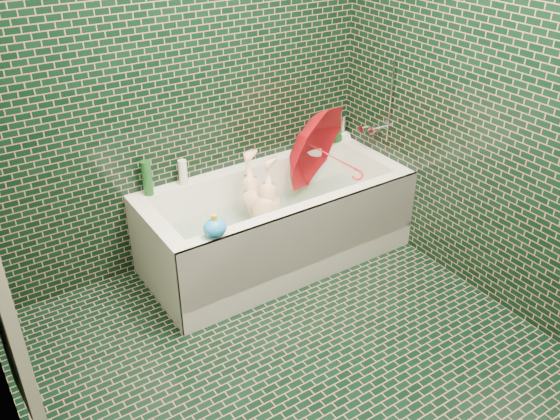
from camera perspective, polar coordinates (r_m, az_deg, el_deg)
floor at (r=3.15m, az=3.00°, el=-16.03°), size 2.80×2.80×0.00m
wall_back at (r=3.55m, az=-10.16°, el=13.06°), size 2.80×0.00×2.80m
wall_right at (r=3.30m, az=22.51°, el=9.93°), size 0.00×2.80×2.80m
bathtub at (r=3.86m, az=-0.27°, el=-2.02°), size 1.70×0.75×0.55m
bath_mat at (r=3.90m, az=-0.40°, el=-2.59°), size 1.35×0.47×0.01m
water at (r=3.82m, az=-0.41°, el=-0.78°), size 1.48×0.53×0.00m
faucet at (r=4.06m, az=9.43°, el=8.18°), size 0.18×0.19×0.55m
child at (r=3.78m, az=-1.61°, el=-0.99°), size 0.97×0.53×0.25m
umbrella at (r=3.91m, az=4.83°, el=5.25°), size 0.94×0.91×0.89m
soap_bottle_a at (r=4.34m, az=6.38°, el=6.75°), size 0.12×0.12×0.28m
soap_bottle_b at (r=4.28m, az=5.17°, el=6.45°), size 0.11×0.11×0.21m
soap_bottle_c at (r=4.31m, az=5.89°, el=6.60°), size 0.18×0.18×0.17m
bottle_right_tall at (r=4.23m, az=4.63°, el=7.82°), size 0.06×0.06×0.23m
bottle_right_pump at (r=4.35m, az=6.04°, el=7.97°), size 0.06×0.06×0.17m
bottle_left_tall at (r=3.62m, az=-12.67°, el=3.02°), size 0.07×0.07×0.22m
bottle_left_short at (r=3.71m, az=-9.32°, el=3.58°), size 0.06×0.06×0.16m
rubber_duck at (r=4.29m, az=4.66°, el=7.14°), size 0.12×0.08×0.10m
bath_toy at (r=3.17m, az=-6.27°, el=-1.67°), size 0.14×0.12×0.13m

